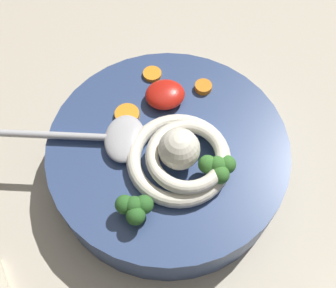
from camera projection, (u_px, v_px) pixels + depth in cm
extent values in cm
cube|color=#BCB29E|center=(189.00, 154.00, 52.06)|extent=(110.74, 110.74, 3.95)
cylinder|color=#334775|center=(168.00, 156.00, 46.47)|extent=(26.70, 26.70, 5.57)
cylinder|color=gold|center=(168.00, 155.00, 46.28)|extent=(23.50, 23.50, 5.13)
torus|color=silver|center=(179.00, 159.00, 42.29)|extent=(11.03, 11.03, 1.52)
torus|color=silver|center=(187.00, 156.00, 41.08)|extent=(11.81, 11.81, 1.37)
sphere|color=silver|center=(179.00, 149.00, 40.59)|extent=(4.28, 4.28, 4.28)
ellipsoid|color=#B7B7BC|center=(125.00, 138.00, 43.51)|extent=(5.76, 6.91, 1.60)
cylinder|color=#B7B7BC|center=(56.00, 135.00, 43.70)|extent=(14.72, 4.54, 0.80)
ellipsoid|color=red|center=(165.00, 95.00, 46.23)|extent=(4.57, 4.12, 2.06)
cylinder|color=#7A9E60|center=(135.00, 211.00, 39.57)|extent=(0.96, 0.96, 1.03)
sphere|color=#2D6628|center=(134.00, 206.00, 38.32)|extent=(1.89, 1.89, 1.89)
sphere|color=#2D6628|center=(144.00, 205.00, 38.56)|extent=(1.89, 1.89, 1.89)
sphere|color=#2D6628|center=(125.00, 204.00, 38.48)|extent=(1.89, 1.89, 1.89)
sphere|color=#2D6628|center=(136.00, 215.00, 37.97)|extent=(1.89, 1.89, 1.89)
cylinder|color=#7A9E60|center=(216.00, 172.00, 41.75)|extent=(0.98, 0.98, 1.05)
sphere|color=#38752D|center=(218.00, 165.00, 40.46)|extent=(1.93, 1.93, 1.93)
sphere|color=#38752D|center=(227.00, 164.00, 40.71)|extent=(1.93, 1.93, 1.93)
sphere|color=#38752D|center=(208.00, 164.00, 40.62)|extent=(1.93, 1.93, 1.93)
sphere|color=#38752D|center=(220.00, 174.00, 40.10)|extent=(1.93, 1.93, 1.93)
cylinder|color=orange|center=(152.00, 74.00, 48.82)|extent=(2.24, 2.24, 0.46)
cylinder|color=orange|center=(127.00, 115.00, 45.71)|extent=(2.79, 2.79, 0.59)
cylinder|color=orange|center=(203.00, 87.00, 47.65)|extent=(2.02, 2.02, 0.71)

